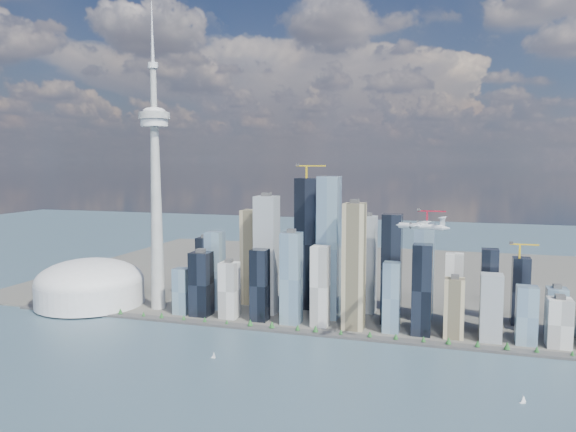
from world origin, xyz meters
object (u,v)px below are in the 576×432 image
(dome_stadium, at_px, (90,285))
(needle_tower, at_px, (156,182))
(sailboat_west, at_px, (214,356))
(sailboat_east, at_px, (523,400))
(airplane, at_px, (422,226))

(dome_stadium, bearing_deg, needle_tower, 4.09)
(sailboat_west, distance_m, sailboat_east, 399.99)
(dome_stadium, bearing_deg, airplane, -11.44)
(dome_stadium, distance_m, airplane, 649.46)
(dome_stadium, relative_size, airplane, 2.71)
(dome_stadium, relative_size, sailboat_west, 19.95)
(needle_tower, relative_size, dome_stadium, 2.75)
(sailboat_west, bearing_deg, dome_stadium, 158.62)
(airplane, height_order, sailboat_west, airplane)
(needle_tower, distance_m, sailboat_west, 371.00)
(needle_tower, relative_size, sailboat_west, 54.92)
(airplane, relative_size, sailboat_east, 7.03)
(needle_tower, height_order, airplane, needle_tower)
(airplane, relative_size, sailboat_west, 7.35)
(needle_tower, distance_m, sailboat_east, 687.91)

